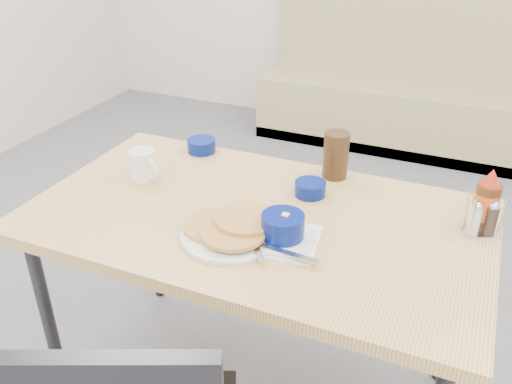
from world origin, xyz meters
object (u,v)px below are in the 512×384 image
at_px(booth_bench, 396,95).
at_px(condiment_caddy, 483,220).
at_px(dining_table, 256,231).
at_px(creamer_bowl, 201,146).
at_px(butter_bowl, 310,189).
at_px(amber_tumbler, 336,155).
at_px(grits_setting, 283,230).
at_px(coffee_mug, 143,165).
at_px(syrup_bottle, 486,202).
at_px(pancake_plate, 231,230).

relative_size(booth_bench, condiment_caddy, 15.38).
height_order(dining_table, creamer_bowl, creamer_bowl).
bearing_deg(creamer_bowl, dining_table, -42.35).
xyz_separation_m(butter_bowl, amber_tumbler, (0.04, 0.16, 0.06)).
bearing_deg(condiment_caddy, grits_setting, -177.37).
bearing_deg(coffee_mug, syrup_bottle, 7.19).
xyz_separation_m(butter_bowl, condiment_caddy, (0.53, -0.02, 0.02)).
distance_m(pancake_plate, grits_setting, 0.15).
height_order(amber_tumbler, syrup_bottle, syrup_bottle).
distance_m(grits_setting, creamer_bowl, 0.67).
relative_size(dining_table, syrup_bottle, 7.42).
relative_size(pancake_plate, grits_setting, 1.19).
distance_m(pancake_plate, syrup_bottle, 0.74).
relative_size(booth_bench, butter_bowl, 18.68).
bearing_deg(condiment_caddy, pancake_plate, 179.93).
bearing_deg(dining_table, amber_tumbler, 66.07).
bearing_deg(booth_bench, syrup_bottle, -74.66).
height_order(pancake_plate, coffee_mug, coffee_mug).
height_order(coffee_mug, amber_tumbler, amber_tumbler).
xyz_separation_m(dining_table, grits_setting, (0.13, -0.10, 0.10)).
bearing_deg(creamer_bowl, syrup_bottle, -7.85).
distance_m(creamer_bowl, amber_tumbler, 0.53).
xyz_separation_m(pancake_plate, condiment_caddy, (0.66, 0.30, 0.02)).
relative_size(pancake_plate, amber_tumbler, 1.80).
bearing_deg(grits_setting, condiment_caddy, 27.23).
xyz_separation_m(dining_table, syrup_bottle, (0.64, 0.20, 0.14)).
relative_size(booth_bench, creamer_bowl, 17.72).
distance_m(dining_table, pancake_plate, 0.16).
bearing_deg(syrup_bottle, amber_tumbler, 164.07).
bearing_deg(butter_bowl, amber_tumbler, 77.05).
relative_size(coffee_mug, creamer_bowl, 1.22).
height_order(dining_table, syrup_bottle, syrup_bottle).
bearing_deg(pancake_plate, creamer_bowl, 126.52).
height_order(grits_setting, amber_tumbler, amber_tumbler).
height_order(pancake_plate, syrup_bottle, syrup_bottle).
height_order(dining_table, butter_bowl, butter_bowl).
bearing_deg(dining_table, pancake_plate, -97.14).
xyz_separation_m(butter_bowl, syrup_bottle, (0.53, 0.02, 0.06)).
bearing_deg(amber_tumbler, pancake_plate, -109.33).
distance_m(coffee_mug, condiment_caddy, 1.09).
relative_size(butter_bowl, amber_tumbler, 0.63).
height_order(pancake_plate, butter_bowl, pancake_plate).
bearing_deg(syrup_bottle, creamer_bowl, 172.15).
height_order(creamer_bowl, amber_tumbler, amber_tumbler).
bearing_deg(amber_tumbler, butter_bowl, -102.95).
bearing_deg(butter_bowl, booth_bench, 92.79).
distance_m(pancake_plate, condiment_caddy, 0.72).
height_order(booth_bench, grits_setting, booth_bench).
distance_m(booth_bench, butter_bowl, 2.39).
bearing_deg(amber_tumbler, syrup_bottle, -15.93).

